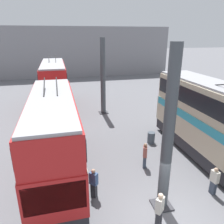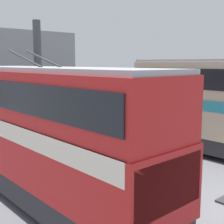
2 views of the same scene
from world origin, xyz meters
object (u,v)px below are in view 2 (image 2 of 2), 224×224
person_aisle_midway (167,156)px  oil_drum (144,146)px  bus_right_near (54,130)px  bus_left_far (223,102)px  person_by_right_row (145,191)px

person_aisle_midway → oil_drum: (2.93, -1.71, -0.44)m
bus_right_near → person_aisle_midway: 5.62m
oil_drum → bus_left_far: bearing=-137.7°
bus_left_far → person_by_right_row: bus_left_far is taller
bus_right_near → oil_drum: bearing=-71.7°
bus_left_far → oil_drum: size_ratio=12.31×
oil_drum → bus_right_near: bearing=108.3°
bus_right_near → person_aisle_midway: bearing=-96.6°
oil_drum → person_by_right_row: bearing=132.5°
person_by_right_row → oil_drum: person_by_right_row is taller
person_by_right_row → oil_drum: size_ratio=1.87×
person_aisle_midway → oil_drum: person_aisle_midway is taller
person_by_right_row → person_aisle_midway: bearing=165.2°
bus_left_far → person_by_right_row: (-1.80, 7.92, -2.03)m
bus_left_far → person_by_right_row: 8.37m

